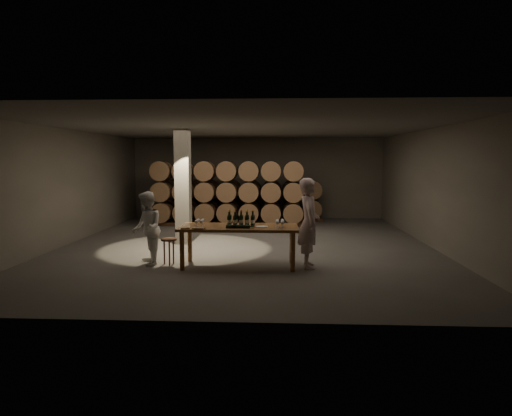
{
  "coord_description": "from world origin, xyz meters",
  "views": [
    {
      "loc": [
        0.88,
        -12.4,
        2.36
      ],
      "look_at": [
        0.28,
        -0.59,
        1.1
      ],
      "focal_mm": 32.0,
      "sensor_mm": 36.0,
      "label": 1
    }
  ],
  "objects_px": {
    "stool": "(169,243)",
    "bottle_cluster": "(241,220)",
    "tasting_table": "(239,231)",
    "plate": "(262,227)",
    "person_man": "(309,223)",
    "notebook_near": "(199,228)",
    "person_woman": "(147,228)"
  },
  "relations": [
    {
      "from": "person_man",
      "to": "plate",
      "type": "bearing_deg",
      "value": 90.23
    },
    {
      "from": "person_man",
      "to": "person_woman",
      "type": "distance_m",
      "value": 3.61
    },
    {
      "from": "person_man",
      "to": "person_woman",
      "type": "height_order",
      "value": "person_man"
    },
    {
      "from": "person_woman",
      "to": "notebook_near",
      "type": "bearing_deg",
      "value": 46.54
    },
    {
      "from": "plate",
      "to": "person_man",
      "type": "height_order",
      "value": "person_man"
    },
    {
      "from": "tasting_table",
      "to": "plate",
      "type": "distance_m",
      "value": 0.53
    },
    {
      "from": "person_man",
      "to": "person_woman",
      "type": "relative_size",
      "value": 1.19
    },
    {
      "from": "tasting_table",
      "to": "person_man",
      "type": "xyz_separation_m",
      "value": [
        1.53,
        -0.04,
        0.19
      ]
    },
    {
      "from": "stool",
      "to": "person_man",
      "type": "xyz_separation_m",
      "value": [
        3.13,
        -0.14,
        0.5
      ]
    },
    {
      "from": "stool",
      "to": "person_man",
      "type": "height_order",
      "value": "person_man"
    },
    {
      "from": "tasting_table",
      "to": "person_woman",
      "type": "bearing_deg",
      "value": 178.87
    },
    {
      "from": "bottle_cluster",
      "to": "person_woman",
      "type": "height_order",
      "value": "person_woman"
    },
    {
      "from": "tasting_table",
      "to": "bottle_cluster",
      "type": "xyz_separation_m",
      "value": [
        0.05,
        0.05,
        0.23
      ]
    },
    {
      "from": "notebook_near",
      "to": "person_woman",
      "type": "bearing_deg",
      "value": 163.4
    },
    {
      "from": "tasting_table",
      "to": "plate",
      "type": "bearing_deg",
      "value": -10.54
    },
    {
      "from": "notebook_near",
      "to": "person_man",
      "type": "relative_size",
      "value": 0.12
    },
    {
      "from": "notebook_near",
      "to": "person_man",
      "type": "distance_m",
      "value": 2.39
    },
    {
      "from": "plate",
      "to": "person_woman",
      "type": "bearing_deg",
      "value": 176.99
    },
    {
      "from": "plate",
      "to": "person_man",
      "type": "relative_size",
      "value": 0.13
    },
    {
      "from": "stool",
      "to": "bottle_cluster",
      "type": "bearing_deg",
      "value": -1.8
    },
    {
      "from": "bottle_cluster",
      "to": "person_man",
      "type": "distance_m",
      "value": 1.49
    },
    {
      "from": "plate",
      "to": "notebook_near",
      "type": "xyz_separation_m",
      "value": [
        -1.33,
        -0.34,
        0.01
      ]
    },
    {
      "from": "notebook_near",
      "to": "tasting_table",
      "type": "bearing_deg",
      "value": 32.52
    },
    {
      "from": "tasting_table",
      "to": "bottle_cluster",
      "type": "distance_m",
      "value": 0.24
    },
    {
      "from": "tasting_table",
      "to": "notebook_near",
      "type": "relative_size",
      "value": 10.82
    },
    {
      "from": "tasting_table",
      "to": "stool",
      "type": "bearing_deg",
      "value": 176.41
    },
    {
      "from": "stool",
      "to": "person_man",
      "type": "distance_m",
      "value": 3.17
    },
    {
      "from": "plate",
      "to": "person_woman",
      "type": "xyz_separation_m",
      "value": [
        -2.58,
        0.14,
        -0.08
      ]
    },
    {
      "from": "plate",
      "to": "notebook_near",
      "type": "height_order",
      "value": "notebook_near"
    },
    {
      "from": "bottle_cluster",
      "to": "person_woman",
      "type": "bearing_deg",
      "value": -179.79
    },
    {
      "from": "notebook_near",
      "to": "person_woman",
      "type": "relative_size",
      "value": 0.15
    },
    {
      "from": "plate",
      "to": "notebook_near",
      "type": "distance_m",
      "value": 1.37
    }
  ]
}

